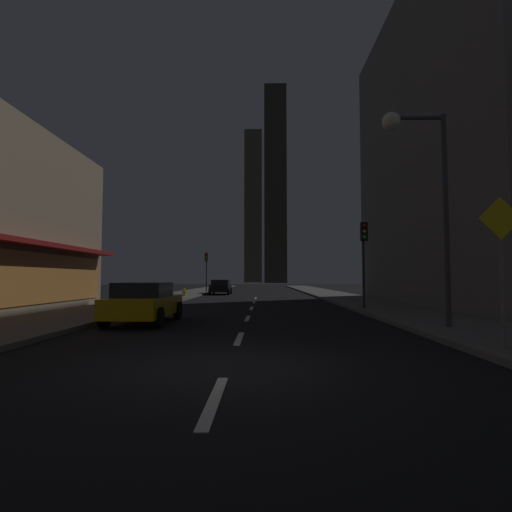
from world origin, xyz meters
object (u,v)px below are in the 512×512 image
Objects in this scene: car_parked_far at (221,287)px; fire_hydrant_far_left at (184,292)px; car_parked_near at (144,302)px; traffic_light_far_left at (206,263)px; traffic_light_near_right at (364,245)px; street_lamp_right at (418,165)px; pedestrian_crossing_sign at (501,258)px.

car_parked_far is 6.80m from fire_hydrant_far_left.
car_parked_near is 27.80m from traffic_light_far_left.
traffic_light_near_right is 0.64× the size of street_lamp_right.
car_parked_far is 1.34× the size of pedestrian_crossing_sign.
street_lamp_right is 4.78m from pedestrian_crossing_sign.
pedestrian_crossing_sign is at bearing -64.17° from fire_hydrant_far_left.
pedestrian_crossing_sign reaches higher than fire_hydrant_far_left.
fire_hydrant_far_left is at bearing 97.24° from car_parked_near.
traffic_light_near_right is (9.10, 5.04, 2.45)m from car_parked_near.
traffic_light_near_right is 1.00× the size of traffic_light_far_left.
traffic_light_far_left is at bearing 110.18° from street_lamp_right.
fire_hydrant_far_left is (-2.30, 18.11, -0.29)m from car_parked_near.
traffic_light_far_left is (0.40, 9.52, 2.74)m from fire_hydrant_far_left.
street_lamp_right reaches higher than fire_hydrant_far_left.
street_lamp_right is at bearing -71.27° from car_parked_far.
traffic_light_near_right is (9.10, -19.46, 2.45)m from car_parked_far.
car_parked_near is 24.50m from car_parked_far.
street_lamp_right is (11.28, -20.09, 4.61)m from fire_hydrant_far_left.
street_lamp_right reaches higher than traffic_light_far_left.
street_lamp_right reaches higher than car_parked_far.
car_parked_far is 1.01× the size of traffic_light_near_right.
street_lamp_right reaches higher than car_parked_near.
pedestrian_crossing_sign is at bearing -31.55° from car_parked_near.
traffic_light_near_right is 25.12m from traffic_light_far_left.
street_lamp_right reaches higher than pedestrian_crossing_sign.
pedestrian_crossing_sign is (0.22, -3.67, -3.05)m from street_lamp_right.
fire_hydrant_far_left is 23.49m from street_lamp_right.
traffic_light_far_left is at bearing 121.30° from car_parked_far.
fire_hydrant_far_left is 17.56m from traffic_light_near_right.
car_parked_near is 10.16m from street_lamp_right.
car_parked_near is 1.01× the size of traffic_light_near_right.
street_lamp_right is at bearing -69.82° from traffic_light_far_left.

